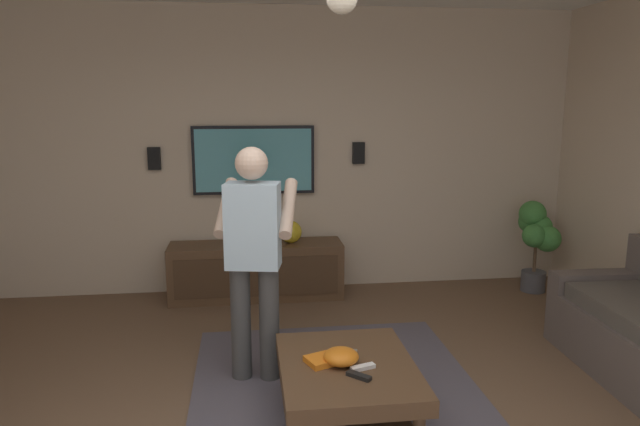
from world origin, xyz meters
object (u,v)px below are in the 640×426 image
vase_round (291,232)px  bowl (341,357)px  remote_grey (352,356)px  remote_white (363,367)px  coffee_table (347,379)px  book (325,359)px  media_console (257,271)px  tv (254,160)px  wall_speaker_right (154,159)px  remote_black (359,376)px  person_standing (254,250)px  wall_speaker_left (359,153)px  potted_plant_tall (537,235)px

vase_round → bowl: bearing=-177.4°
bowl → remote_grey: (0.08, -0.08, -0.04)m
remote_white → remote_grey: (0.16, 0.03, 0.00)m
coffee_table → book: 0.18m
media_console → remote_grey: media_console is taller
coffee_table → tv: size_ratio=0.83×
media_console → wall_speaker_right: (0.25, 0.97, 1.10)m
remote_black → wall_speaker_right: 3.36m
vase_round → tv: bearing=55.2°
media_console → remote_white: (-2.50, -0.57, 0.14)m
tv → remote_white: bearing=11.7°
bowl → remote_black: (-0.18, -0.07, -0.04)m
person_standing → wall_speaker_left: bearing=-18.4°
bowl → potted_plant_tall: bearing=-46.7°
remote_black → wall_speaker_right: (2.85, 1.49, 0.97)m
media_console → person_standing: person_standing is taller
potted_plant_tall → vase_round: (0.17, 2.49, 0.06)m
remote_white → remote_grey: size_ratio=1.00×
remote_grey → wall_speaker_right: wall_speaker_right is taller
coffee_table → person_standing: size_ratio=0.61×
bowl → vase_round: size_ratio=0.96×
person_standing → remote_white: bearing=-131.2°
person_standing → book: size_ratio=7.45×
wall_speaker_right → tv: bearing=-90.8°
media_console → bowl: bearing=10.6°
bowl → wall_speaker_left: (2.67, -0.61, 0.96)m
coffee_table → remote_white: size_ratio=6.67×
bowl → wall_speaker_left: wall_speaker_left is taller
coffee_table → wall_speaker_right: bearing=28.8°
bowl → person_standing: bearing=35.3°
remote_white → vase_round: vase_round is taller
book → bowl: bearing=-43.3°
vase_round → potted_plant_tall: bearing=-93.9°
person_standing → book: (-0.66, -0.40, -0.51)m
media_console → vase_round: size_ratio=7.73×
potted_plant_tall → remote_grey: 3.17m
wall_speaker_left → wall_speaker_right: size_ratio=1.00×
remote_white → remote_black: same height
tv → remote_black: (-2.84, -0.52, -0.94)m
tv → wall_speaker_left: (0.01, -1.07, 0.06)m
bowl → tv: bearing=9.7°
potted_plant_tall → remote_grey: potted_plant_tall is taller
vase_round → remote_grey: bearing=-175.4°
wall_speaker_right → remote_grey: bearing=-149.9°
remote_black → wall_speaker_left: size_ratio=0.68×
potted_plant_tall → wall_speaker_left: 1.99m
media_console → remote_grey: bearing=12.9°
remote_black → book: (0.22, 0.16, 0.01)m
tv → remote_grey: 2.79m
coffee_table → media_console: media_console is taller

